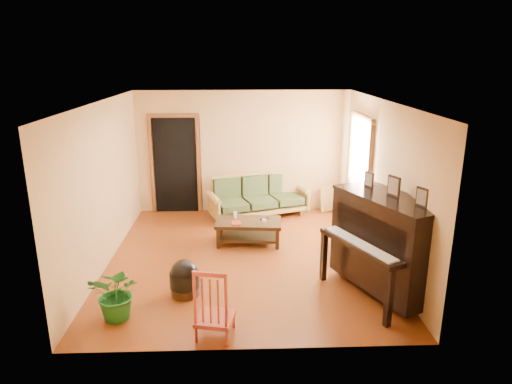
{
  "coord_description": "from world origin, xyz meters",
  "views": [
    {
      "loc": [
        -0.08,
        -7.05,
        3.27
      ],
      "look_at": [
        0.19,
        0.2,
        1.1
      ],
      "focal_mm": 32.0,
      "sensor_mm": 36.0,
      "label": 1
    }
  ],
  "objects_px": {
    "red_chair": "(215,301)",
    "ceramic_crock": "(339,209)",
    "coffee_table": "(249,232)",
    "footstool": "(185,282)",
    "piano": "(385,246)",
    "potted_plant": "(118,293)",
    "sofa": "(259,196)",
    "armchair": "(355,229)"
  },
  "relations": [
    {
      "from": "armchair",
      "to": "red_chair",
      "type": "xyz_separation_m",
      "value": [
        -2.3,
        -2.44,
        0.06
      ]
    },
    {
      "from": "footstool",
      "to": "red_chair",
      "type": "distance_m",
      "value": 1.13
    },
    {
      "from": "footstool",
      "to": "ceramic_crock",
      "type": "relative_size",
      "value": 1.75
    },
    {
      "from": "red_chair",
      "to": "ceramic_crock",
      "type": "height_order",
      "value": "red_chair"
    },
    {
      "from": "red_chair",
      "to": "ceramic_crock",
      "type": "relative_size",
      "value": 3.88
    },
    {
      "from": "potted_plant",
      "to": "coffee_table",
      "type": "bearing_deg",
      "value": 54.69
    },
    {
      "from": "coffee_table",
      "to": "piano",
      "type": "xyz_separation_m",
      "value": [
        1.88,
        -1.87,
        0.51
      ]
    },
    {
      "from": "coffee_table",
      "to": "armchair",
      "type": "height_order",
      "value": "armchair"
    },
    {
      "from": "red_chair",
      "to": "footstool",
      "type": "bearing_deg",
      "value": 127.3
    },
    {
      "from": "potted_plant",
      "to": "ceramic_crock",
      "type": "bearing_deg",
      "value": 46.82
    },
    {
      "from": "footstool",
      "to": "ceramic_crock",
      "type": "xyz_separation_m",
      "value": [
        2.93,
        3.37,
        -0.08
      ]
    },
    {
      "from": "footstool",
      "to": "red_chair",
      "type": "height_order",
      "value": "red_chair"
    },
    {
      "from": "coffee_table",
      "to": "footstool",
      "type": "relative_size",
      "value": 2.79
    },
    {
      "from": "sofa",
      "to": "ceramic_crock",
      "type": "height_order",
      "value": "sofa"
    },
    {
      "from": "coffee_table",
      "to": "red_chair",
      "type": "xyz_separation_m",
      "value": [
        -0.47,
        -2.84,
        0.25
      ]
    },
    {
      "from": "armchair",
      "to": "potted_plant",
      "type": "bearing_deg",
      "value": -137.68
    },
    {
      "from": "sofa",
      "to": "armchair",
      "type": "bearing_deg",
      "value": -68.03
    },
    {
      "from": "red_chair",
      "to": "ceramic_crock",
      "type": "distance_m",
      "value": 5.02
    },
    {
      "from": "coffee_table",
      "to": "footstool",
      "type": "bearing_deg",
      "value": -117.05
    },
    {
      "from": "coffee_table",
      "to": "red_chair",
      "type": "relative_size",
      "value": 1.26
    },
    {
      "from": "footstool",
      "to": "potted_plant",
      "type": "relative_size",
      "value": 0.57
    },
    {
      "from": "coffee_table",
      "to": "potted_plant",
      "type": "bearing_deg",
      "value": -125.31
    },
    {
      "from": "coffee_table",
      "to": "armchair",
      "type": "xyz_separation_m",
      "value": [
        1.84,
        -0.4,
        0.19
      ]
    },
    {
      "from": "armchair",
      "to": "piano",
      "type": "bearing_deg",
      "value": -75.72
    },
    {
      "from": "armchair",
      "to": "ceramic_crock",
      "type": "relative_size",
      "value": 3.35
    },
    {
      "from": "armchair",
      "to": "ceramic_crock",
      "type": "distance_m",
      "value": 1.95
    },
    {
      "from": "coffee_table",
      "to": "ceramic_crock",
      "type": "xyz_separation_m",
      "value": [
        1.99,
        1.52,
        -0.09
      ]
    },
    {
      "from": "piano",
      "to": "footstool",
      "type": "distance_m",
      "value": 2.87
    },
    {
      "from": "sofa",
      "to": "ceramic_crock",
      "type": "xyz_separation_m",
      "value": [
        1.73,
        0.08,
        -0.32
      ]
    },
    {
      "from": "red_chair",
      "to": "potted_plant",
      "type": "height_order",
      "value": "red_chair"
    },
    {
      "from": "footstool",
      "to": "ceramic_crock",
      "type": "height_order",
      "value": "footstool"
    },
    {
      "from": "potted_plant",
      "to": "footstool",
      "type": "bearing_deg",
      "value": 36.85
    },
    {
      "from": "sofa",
      "to": "armchair",
      "type": "height_order",
      "value": "sofa"
    },
    {
      "from": "sofa",
      "to": "armchair",
      "type": "relative_size",
      "value": 2.55
    },
    {
      "from": "coffee_table",
      "to": "footstool",
      "type": "distance_m",
      "value": 2.08
    },
    {
      "from": "sofa",
      "to": "potted_plant",
      "type": "height_order",
      "value": "sofa"
    },
    {
      "from": "armchair",
      "to": "potted_plant",
      "type": "xyz_separation_m",
      "value": [
        -3.56,
        -2.03,
        -0.03
      ]
    },
    {
      "from": "piano",
      "to": "footstool",
      "type": "relative_size",
      "value": 3.89
    },
    {
      "from": "sofa",
      "to": "armchair",
      "type": "distance_m",
      "value": 2.43
    },
    {
      "from": "sofa",
      "to": "piano",
      "type": "relative_size",
      "value": 1.25
    },
    {
      "from": "coffee_table",
      "to": "piano",
      "type": "relative_size",
      "value": 0.72
    },
    {
      "from": "potted_plant",
      "to": "piano",
      "type": "bearing_deg",
      "value": 8.83
    }
  ]
}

